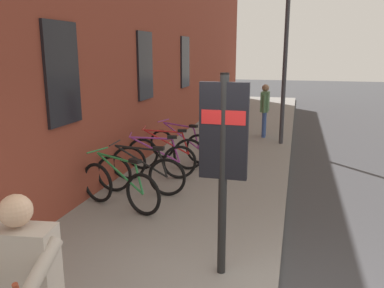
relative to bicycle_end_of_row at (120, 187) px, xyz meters
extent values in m
plane|color=#38383A|center=(3.70, -3.74, -0.51)|extent=(60.00, 60.00, 0.00)
cube|color=gray|center=(5.70, -0.99, -0.45)|extent=(24.00, 3.50, 0.12)
cube|color=black|center=(-0.30, 0.74, 1.89)|extent=(0.90, 0.06, 1.60)
cube|color=black|center=(3.20, 0.74, 1.89)|extent=(0.90, 0.06, 1.60)
cube|color=black|center=(6.70, 0.74, 1.89)|extent=(0.90, 0.06, 1.60)
torus|color=black|center=(0.17, 0.51, -0.03)|extent=(0.29, 0.70, 0.72)
torus|color=black|center=(-0.16, -0.49, -0.03)|extent=(0.29, 0.70, 0.72)
cylinder|color=#267F3F|center=(-0.01, -0.02, 0.25)|extent=(0.36, 0.98, 0.58)
cylinder|color=#267F3F|center=(0.02, 0.06, 0.50)|extent=(0.31, 0.82, 0.09)
cylinder|color=#267F3F|center=(-0.14, -0.42, 0.22)|extent=(0.09, 0.19, 0.51)
cube|color=black|center=(-0.12, -0.35, 0.51)|extent=(0.16, 0.22, 0.06)
cylinder|color=#267F3F|center=(0.15, 0.46, 0.57)|extent=(0.46, 0.18, 0.02)
torus|color=black|center=(0.74, 0.47, -0.03)|extent=(0.09, 0.72, 0.72)
torus|color=black|center=(0.79, -0.58, -0.03)|extent=(0.09, 0.72, 0.72)
cylinder|color=black|center=(0.77, -0.08, 0.25)|extent=(0.08, 1.02, 0.58)
cylinder|color=black|center=(0.77, -0.01, 0.50)|extent=(0.07, 0.85, 0.09)
cylinder|color=black|center=(0.79, -0.51, 0.22)|extent=(0.04, 0.19, 0.51)
cube|color=black|center=(0.78, -0.43, 0.51)|extent=(0.11, 0.20, 0.06)
cylinder|color=black|center=(0.75, 0.42, 0.57)|extent=(0.48, 0.04, 0.02)
torus|color=black|center=(1.48, 0.48, -0.03)|extent=(0.29, 0.70, 0.72)
torus|color=black|center=(1.82, -0.51, -0.03)|extent=(0.29, 0.70, 0.72)
cylinder|color=#8C338C|center=(1.66, -0.04, 0.25)|extent=(0.36, 0.97, 0.58)
cylinder|color=#8C338C|center=(1.63, 0.03, 0.50)|extent=(0.31, 0.82, 0.09)
cylinder|color=#8C338C|center=(1.79, -0.44, 0.22)|extent=(0.09, 0.19, 0.51)
cube|color=black|center=(1.77, -0.37, 0.51)|extent=(0.16, 0.22, 0.06)
cylinder|color=#8C338C|center=(1.50, 0.43, 0.57)|extent=(0.46, 0.18, 0.02)
torus|color=black|center=(2.26, 0.49, -0.03)|extent=(0.23, 0.71, 0.72)
torus|color=black|center=(2.50, -0.53, -0.03)|extent=(0.23, 0.71, 0.72)
cylinder|color=#B21E1E|center=(2.39, -0.05, 0.25)|extent=(0.27, 1.00, 0.58)
cylinder|color=#B21E1E|center=(2.37, 0.03, 0.50)|extent=(0.23, 0.84, 0.09)
cylinder|color=#B21E1E|center=(2.49, -0.46, 0.22)|extent=(0.08, 0.19, 0.51)
cube|color=black|center=(2.47, -0.39, 0.51)|extent=(0.14, 0.22, 0.06)
cylinder|color=#B21E1E|center=(2.27, 0.44, 0.57)|extent=(0.47, 0.14, 0.02)
torus|color=black|center=(3.30, 0.38, -0.03)|extent=(0.24, 0.71, 0.72)
torus|color=black|center=(3.03, -0.64, -0.03)|extent=(0.24, 0.71, 0.72)
cylinder|color=#8C338C|center=(3.16, -0.15, 0.25)|extent=(0.29, 0.99, 0.58)
cylinder|color=#8C338C|center=(3.18, -0.08, 0.50)|extent=(0.25, 0.83, 0.09)
cylinder|color=#8C338C|center=(3.05, -0.56, 0.22)|extent=(0.08, 0.19, 0.51)
cube|color=black|center=(3.07, -0.49, 0.51)|extent=(0.15, 0.22, 0.06)
cylinder|color=#8C338C|center=(3.29, 0.33, 0.57)|extent=(0.47, 0.14, 0.02)
cylinder|color=black|center=(-1.53, -2.04, 0.81)|extent=(0.10, 0.10, 2.40)
cube|color=black|center=(-1.53, -2.04, 1.36)|extent=(0.08, 0.55, 1.10)
cube|color=red|center=(-1.53, -2.04, 1.53)|extent=(0.09, 0.50, 0.16)
cylinder|color=#334C8C|center=(6.41, -1.87, 0.01)|extent=(0.12, 0.12, 0.81)
cylinder|color=#334C8C|center=(6.57, -1.87, 0.01)|extent=(0.12, 0.12, 0.81)
cube|color=#4C724C|center=(6.49, -1.87, 0.72)|extent=(0.48, 0.25, 0.60)
sphere|color=#8C664C|center=(6.49, -1.87, 1.14)|extent=(0.22, 0.22, 0.22)
cylinder|color=#4C724C|center=(6.23, -1.86, 0.68)|extent=(0.09, 0.09, 0.54)
cylinder|color=#4C724C|center=(6.75, -1.88, 0.68)|extent=(0.09, 0.09, 0.54)
cylinder|color=#334C8C|center=(2.82, -1.13, 0.03)|extent=(0.12, 0.12, 0.84)
cylinder|color=#334C8C|center=(2.97, -1.22, 0.03)|extent=(0.12, 0.12, 0.84)
cube|color=#723F72|center=(2.90, -1.18, 0.76)|extent=(0.54, 0.47, 0.63)
sphere|color=#8C664C|center=(2.90, -1.18, 1.20)|extent=(0.23, 0.23, 0.23)
cylinder|color=#723F72|center=(2.66, -1.03, 0.72)|extent=(0.10, 0.10, 0.56)
cylinder|color=#723F72|center=(3.13, -1.32, 0.72)|extent=(0.10, 0.10, 0.56)
cube|color=#B2A599|center=(-3.72, -1.03, 0.76)|extent=(0.31, 0.52, 0.62)
sphere|color=#D8AD8C|center=(-3.72, -1.03, 1.19)|extent=(0.23, 0.23, 0.23)
cylinder|color=#B2A599|center=(-3.87, -1.28, 0.86)|extent=(0.45, 0.13, 0.35)
cylinder|color=#333338|center=(5.72, -2.44, 2.02)|extent=(0.12, 0.12, 4.81)
camera|label=1|loc=(-5.82, -2.81, 2.24)|focal=37.01mm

